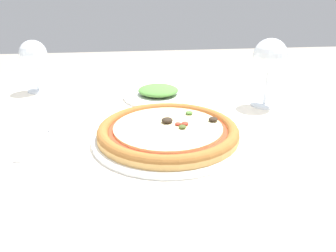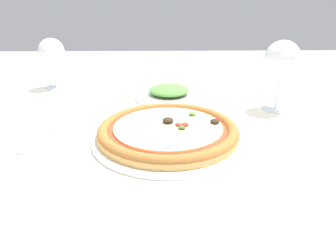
% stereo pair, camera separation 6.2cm
% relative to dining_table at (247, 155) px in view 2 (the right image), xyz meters
% --- Properties ---
extents(dining_table, '(1.46, 1.04, 0.74)m').
position_rel_dining_table_xyz_m(dining_table, '(0.00, 0.00, 0.00)').
color(dining_table, '#997047').
rests_on(dining_table, ground_plane).
extents(pizza_plate, '(0.29, 0.29, 0.04)m').
position_rel_dining_table_xyz_m(pizza_plate, '(-0.18, -0.08, 0.09)').
color(pizza_plate, white).
rests_on(pizza_plate, dining_table).
extents(fork, '(0.05, 0.17, 0.00)m').
position_rel_dining_table_xyz_m(fork, '(-0.43, -0.05, 0.08)').
color(fork, silver).
rests_on(fork, dining_table).
extents(wine_glass_far_left, '(0.07, 0.07, 0.14)m').
position_rel_dining_table_xyz_m(wine_glass_far_left, '(-0.50, 0.28, 0.18)').
color(wine_glass_far_left, silver).
rests_on(wine_glass_far_left, dining_table).
extents(wine_glass_far_right, '(0.08, 0.08, 0.16)m').
position_rel_dining_table_xyz_m(wine_glass_far_right, '(0.08, 0.09, 0.20)').
color(wine_glass_far_right, silver).
rests_on(wine_glass_far_right, dining_table).
extents(side_plate, '(0.18, 0.18, 0.03)m').
position_rel_dining_table_xyz_m(side_plate, '(-0.17, 0.18, 0.09)').
color(side_plate, white).
rests_on(side_plate, dining_table).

